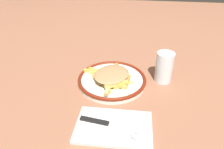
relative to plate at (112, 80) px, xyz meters
The scene contains 8 objects.
ground_plane 0.01m from the plate, ahead, with size 2.60×2.60×0.00m, color #9C6348.
plate is the anchor object (origin of this frame).
fries_heap 0.03m from the plate, 18.94° to the right, with size 0.21×0.20×0.04m.
napkin 0.23m from the plate, ahead, with size 0.14×0.22×0.01m, color silver.
fork 0.21m from the plate, 13.05° to the left, with size 0.04×0.18×0.01m.
knife 0.23m from the plate, ahead, with size 0.05×0.21×0.01m.
spoon 0.27m from the plate, 14.90° to the left, with size 0.03×0.15×0.01m.
water_glass 0.20m from the plate, 103.10° to the left, with size 0.07×0.07×0.12m, color silver.
Camera 1 is at (0.67, 0.09, 0.48)m, focal length 34.23 mm.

